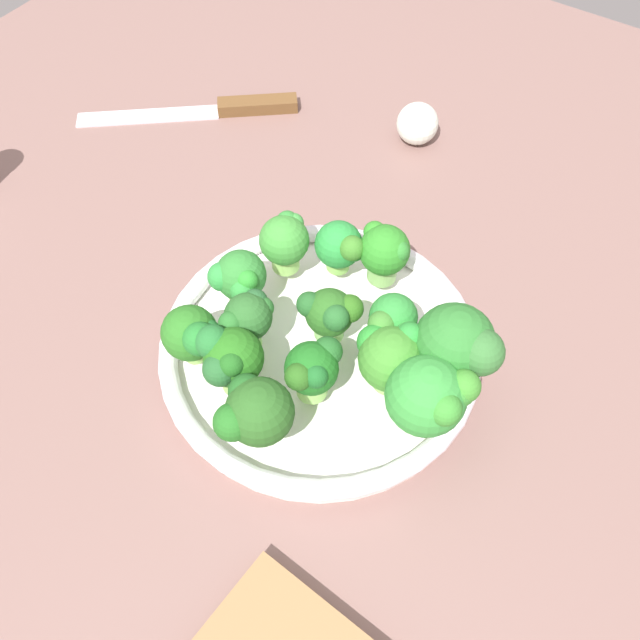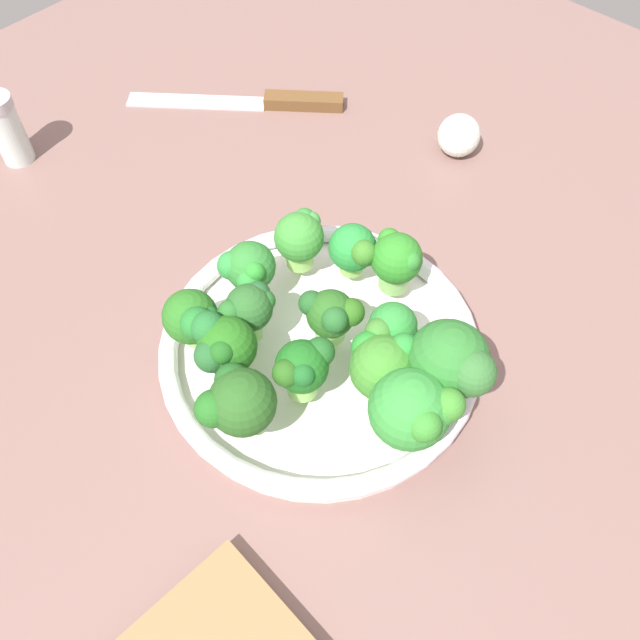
{
  "view_description": "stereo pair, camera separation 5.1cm",
  "coord_description": "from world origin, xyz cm",
  "px_view_note": "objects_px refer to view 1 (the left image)",
  "views": [
    {
      "loc": [
        31.76,
        21.78,
        53.02
      ],
      "look_at": [
        3.87,
        3.24,
        6.08
      ],
      "focal_mm": 38.36,
      "sensor_mm": 36.0,
      "label": 1
    },
    {
      "loc": [
        28.59,
        25.84,
        53.02
      ],
      "look_at": [
        3.87,
        3.24,
        6.08
      ],
      "focal_mm": 38.36,
      "sensor_mm": 36.0,
      "label": 2
    }
  ],
  "objects_px": {
    "broccoli_floret_12": "(248,317)",
    "broccoli_floret_1": "(384,251)",
    "broccoli_floret_6": "(285,240)",
    "broccoli_floret_13": "(392,355)",
    "bowl": "(320,349)",
    "broccoli_floret_8": "(193,335)",
    "broccoli_floret_5": "(239,278)",
    "garlic_bulb": "(417,124)",
    "broccoli_floret_7": "(431,396)",
    "broccoli_floret_3": "(313,369)",
    "broccoli_floret_9": "(330,313)",
    "broccoli_floret_4": "(460,346)",
    "broccoli_floret_0": "(229,358)",
    "broccoli_floret_2": "(342,247)",
    "broccoli_floret_11": "(255,412)",
    "broccoli_floret_10": "(392,321)",
    "knife": "(218,109)"
  },
  "relations": [
    {
      "from": "garlic_bulb",
      "to": "broccoli_floret_12",
      "type": "bearing_deg",
      "value": 4.43
    },
    {
      "from": "bowl",
      "to": "broccoli_floret_4",
      "type": "xyz_separation_m",
      "value": [
        -0.03,
        0.11,
        0.06
      ]
    },
    {
      "from": "broccoli_floret_3",
      "to": "broccoli_floret_9",
      "type": "distance_m",
      "value": 0.06
    },
    {
      "from": "broccoli_floret_4",
      "to": "broccoli_floret_10",
      "type": "bearing_deg",
      "value": -90.48
    },
    {
      "from": "broccoli_floret_7",
      "to": "garlic_bulb",
      "type": "distance_m",
      "value": 0.39
    },
    {
      "from": "broccoli_floret_2",
      "to": "broccoli_floret_1",
      "type": "bearing_deg",
      "value": 110.6
    },
    {
      "from": "bowl",
      "to": "broccoli_floret_8",
      "type": "relative_size",
      "value": 4.62
    },
    {
      "from": "broccoli_floret_1",
      "to": "broccoli_floret_2",
      "type": "bearing_deg",
      "value": -69.4
    },
    {
      "from": "broccoli_floret_8",
      "to": "broccoli_floret_9",
      "type": "distance_m",
      "value": 0.12
    },
    {
      "from": "broccoli_floret_12",
      "to": "knife",
      "type": "bearing_deg",
      "value": -136.28
    },
    {
      "from": "broccoli_floret_5",
      "to": "garlic_bulb",
      "type": "distance_m",
      "value": 0.32
    },
    {
      "from": "broccoli_floret_2",
      "to": "broccoli_floret_8",
      "type": "xyz_separation_m",
      "value": [
        0.15,
        -0.05,
        0.01
      ]
    },
    {
      "from": "broccoli_floret_0",
      "to": "broccoli_floret_2",
      "type": "distance_m",
      "value": 0.16
    },
    {
      "from": "bowl",
      "to": "broccoli_floret_6",
      "type": "relative_size",
      "value": 4.85
    },
    {
      "from": "broccoli_floret_1",
      "to": "broccoli_floret_6",
      "type": "height_order",
      "value": "broccoli_floret_1"
    },
    {
      "from": "broccoli_floret_4",
      "to": "broccoli_floret_12",
      "type": "distance_m",
      "value": 0.17
    },
    {
      "from": "broccoli_floret_9",
      "to": "broccoli_floret_12",
      "type": "relative_size",
      "value": 0.88
    },
    {
      "from": "broccoli_floret_12",
      "to": "broccoli_floret_9",
      "type": "bearing_deg",
      "value": 131.46
    },
    {
      "from": "broccoli_floret_8",
      "to": "garlic_bulb",
      "type": "relative_size",
      "value": 1.29
    },
    {
      "from": "broccoli_floret_13",
      "to": "broccoli_floret_0",
      "type": "bearing_deg",
      "value": -53.68
    },
    {
      "from": "broccoli_floret_0",
      "to": "broccoli_floret_12",
      "type": "bearing_deg",
      "value": -163.77
    },
    {
      "from": "broccoli_floret_11",
      "to": "garlic_bulb",
      "type": "relative_size",
      "value": 1.41
    },
    {
      "from": "garlic_bulb",
      "to": "knife",
      "type": "bearing_deg",
      "value": -68.65
    },
    {
      "from": "broccoli_floret_9",
      "to": "knife",
      "type": "xyz_separation_m",
      "value": [
        -0.22,
        -0.3,
        -0.06
      ]
    },
    {
      "from": "broccoli_floret_5",
      "to": "knife",
      "type": "relative_size",
      "value": 0.26
    },
    {
      "from": "broccoli_floret_2",
      "to": "broccoli_floret_3",
      "type": "relative_size",
      "value": 0.93
    },
    {
      "from": "broccoli_floret_7",
      "to": "garlic_bulb",
      "type": "height_order",
      "value": "broccoli_floret_7"
    },
    {
      "from": "broccoli_floret_5",
      "to": "broccoli_floret_6",
      "type": "distance_m",
      "value": 0.06
    },
    {
      "from": "broccoli_floret_5",
      "to": "broccoli_floret_13",
      "type": "xyz_separation_m",
      "value": [
        -0.0,
        0.15,
        0.0
      ]
    },
    {
      "from": "broccoli_floret_8",
      "to": "knife",
      "type": "height_order",
      "value": "broccoli_floret_8"
    },
    {
      "from": "broccoli_floret_7",
      "to": "broccoli_floret_11",
      "type": "xyz_separation_m",
      "value": [
        0.08,
        -0.1,
        -0.0
      ]
    },
    {
      "from": "broccoli_floret_3",
      "to": "broccoli_floret_6",
      "type": "distance_m",
      "value": 0.14
    },
    {
      "from": "garlic_bulb",
      "to": "broccoli_floret_0",
      "type": "bearing_deg",
      "value": 5.74
    },
    {
      "from": "broccoli_floret_0",
      "to": "broccoli_floret_3",
      "type": "height_order",
      "value": "broccoli_floret_0"
    },
    {
      "from": "broccoli_floret_10",
      "to": "broccoli_floret_12",
      "type": "height_order",
      "value": "broccoli_floret_12"
    },
    {
      "from": "broccoli_floret_6",
      "to": "broccoli_floret_11",
      "type": "relative_size",
      "value": 0.87
    },
    {
      "from": "broccoli_floret_9",
      "to": "knife",
      "type": "distance_m",
      "value": 0.38
    },
    {
      "from": "broccoli_floret_1",
      "to": "broccoli_floret_3",
      "type": "xyz_separation_m",
      "value": [
        0.14,
        0.02,
        0.0
      ]
    },
    {
      "from": "broccoli_floret_4",
      "to": "broccoli_floret_12",
      "type": "xyz_separation_m",
      "value": [
        0.06,
        -0.16,
        -0.01
      ]
    },
    {
      "from": "broccoli_floret_12",
      "to": "broccoli_floret_1",
      "type": "bearing_deg",
      "value": 156.42
    },
    {
      "from": "broccoli_floret_10",
      "to": "knife",
      "type": "distance_m",
      "value": 0.41
    },
    {
      "from": "broccoli_floret_6",
      "to": "broccoli_floret_13",
      "type": "xyz_separation_m",
      "value": [
        0.05,
        0.14,
        0.0
      ]
    },
    {
      "from": "broccoli_floret_1",
      "to": "broccoli_floret_8",
      "type": "xyz_separation_m",
      "value": [
        0.17,
        -0.08,
        0.0
      ]
    },
    {
      "from": "broccoli_floret_9",
      "to": "broccoli_floret_10",
      "type": "bearing_deg",
      "value": 111.91
    },
    {
      "from": "bowl",
      "to": "broccoli_floret_9",
      "type": "relative_size",
      "value": 5.35
    },
    {
      "from": "broccoli_floret_3",
      "to": "broccoli_floret_6",
      "type": "height_order",
      "value": "same"
    },
    {
      "from": "bowl",
      "to": "broccoli_floret_6",
      "type": "height_order",
      "value": "broccoli_floret_6"
    },
    {
      "from": "broccoli_floret_9",
      "to": "garlic_bulb",
      "type": "relative_size",
      "value": 1.11
    },
    {
      "from": "bowl",
      "to": "broccoli_floret_13",
      "type": "xyz_separation_m",
      "value": [
        0.0,
        0.07,
        0.05
      ]
    },
    {
      "from": "broccoli_floret_2",
      "to": "garlic_bulb",
      "type": "distance_m",
      "value": 0.24
    }
  ]
}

